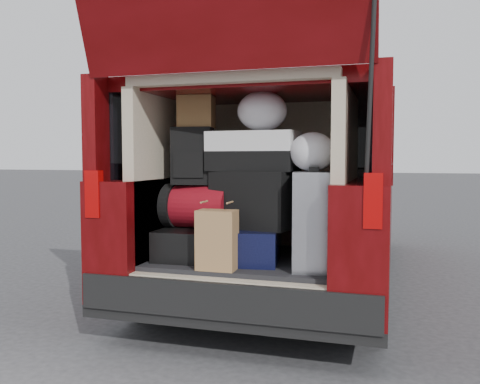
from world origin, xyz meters
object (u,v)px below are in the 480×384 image
at_px(black_hardshell, 190,243).
at_px(kraft_bag, 217,240).
at_px(red_duffel, 199,206).
at_px(twotone_duffel, 253,151).
at_px(navy_hardshell, 247,245).
at_px(backpack, 193,156).
at_px(silver_roller, 313,220).
at_px(black_soft_case, 254,199).

bearing_deg(black_hardshell, kraft_bag, -46.00).
xyz_separation_m(red_duffel, twotone_duffel, (0.39, 0.03, 0.38)).
relative_size(navy_hardshell, backpack, 1.30).
relative_size(black_hardshell, twotone_duffel, 0.87).
height_order(navy_hardshell, red_duffel, red_duffel).
distance_m(navy_hardshell, silver_roller, 0.51).
height_order(silver_roller, kraft_bag, silver_roller).
distance_m(black_soft_case, backpack, 0.53).
bearing_deg(black_soft_case, red_duffel, -167.80).
xyz_separation_m(silver_roller, red_duffel, (-0.82, 0.13, 0.05)).
bearing_deg(navy_hardshell, silver_roller, -19.37).
relative_size(black_hardshell, black_soft_case, 0.97).
bearing_deg(silver_roller, black_hardshell, 165.13).
relative_size(silver_roller, backpack, 1.55).
bearing_deg(black_hardshell, silver_roller, -7.16).
xyz_separation_m(black_hardshell, red_duffel, (0.05, 0.04, 0.26)).
relative_size(black_hardshell, backpack, 1.31).
bearing_deg(twotone_duffel, kraft_bag, -106.41).
distance_m(navy_hardshell, kraft_bag, 0.33).
xyz_separation_m(black_hardshell, black_soft_case, (0.45, 0.05, 0.31)).
bearing_deg(black_hardshell, twotone_duffel, 7.62).
relative_size(navy_hardshell, silver_roller, 0.84).
distance_m(black_hardshell, twotone_duffel, 0.78).
bearing_deg(navy_hardshell, black_soft_case, 40.61).
relative_size(navy_hardshell, kraft_bag, 1.38).
xyz_separation_m(kraft_bag, backpack, (-0.29, 0.33, 0.53)).
bearing_deg(kraft_bag, black_soft_case, 66.35).
bearing_deg(backpack, red_duffel, 15.53).
relative_size(kraft_bag, backpack, 0.94).
bearing_deg(kraft_bag, navy_hardshell, 69.48).
xyz_separation_m(navy_hardshell, backpack, (-0.40, 0.02, 0.60)).
distance_m(kraft_bag, black_soft_case, 0.44).
bearing_deg(black_hardshell, black_soft_case, 4.52).
relative_size(kraft_bag, black_soft_case, 0.70).
bearing_deg(red_duffel, navy_hardshell, -0.43).
height_order(navy_hardshell, black_soft_case, black_soft_case).
xyz_separation_m(navy_hardshell, twotone_duffel, (0.02, 0.06, 0.63)).
distance_m(navy_hardshell, twotone_duffel, 0.64).
bearing_deg(silver_roller, red_duffel, 161.87).
relative_size(kraft_bag, red_duffel, 0.80).
xyz_separation_m(kraft_bag, red_duffel, (-0.26, 0.34, 0.17)).
height_order(backpack, twotone_duffel, backpack).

